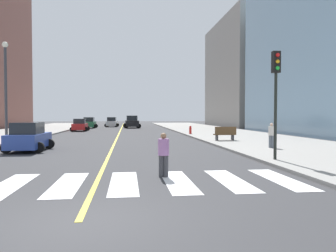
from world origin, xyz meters
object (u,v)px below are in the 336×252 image
object	(u,v)px
park_bench	(225,134)
pedestrian_crossing	(164,153)
car_green_fifth	(89,123)
pedestrian_waiting_east	(272,134)
car_white_nearest	(112,122)
car_red_second	(80,125)
car_blue_fourth	(29,138)
car_black_third	(132,122)
street_lamp	(6,83)
fire_hydrant	(190,130)
traffic_light_near_corner	(276,84)

from	to	relation	value
park_bench	pedestrian_crossing	bearing A→B (deg)	153.26
car_green_fifth	pedestrian_waiting_east	bearing A→B (deg)	-66.23
car_white_nearest	car_green_fifth	world-z (taller)	car_green_fifth
car_red_second	car_blue_fourth	bearing A→B (deg)	-88.76
car_white_nearest	car_black_third	size ratio (longest dim) A/B	0.86
car_black_third	car_white_nearest	bearing A→B (deg)	-60.12
car_red_second	street_lamp	size ratio (longest dim) A/B	0.51
car_green_fifth	street_lamp	xyz separation A→B (m)	(-2.64, -31.04, 3.73)
car_red_second	car_green_fifth	bearing A→B (deg)	89.83
car_white_nearest	pedestrian_waiting_east	bearing A→B (deg)	-71.65
car_red_second	car_black_third	xyz separation A→B (m)	(7.18, 10.45, 0.18)
car_green_fifth	fire_hydrant	bearing A→B (deg)	-57.06
car_green_fifth	park_bench	distance (m)	33.92
traffic_light_near_corner	pedestrian_waiting_east	bearing A→B (deg)	-112.24
car_red_second	street_lamp	distance (m)	21.16
car_black_third	park_bench	xyz separation A→B (m)	(7.20, -30.83, -0.29)
car_blue_fourth	car_white_nearest	bearing A→B (deg)	86.77
pedestrian_waiting_east	car_black_third	bearing A→B (deg)	138.42
car_black_third	street_lamp	distance (m)	32.79
car_red_second	park_bench	bearing A→B (deg)	-54.46
street_lamp	pedestrian_crossing	bearing A→B (deg)	-54.59
car_green_fifth	park_bench	xyz separation A→B (m)	(14.30, -30.76, -0.16)
car_white_nearest	car_red_second	bearing A→B (deg)	-99.63
car_red_second	car_black_third	world-z (taller)	car_black_third
fire_hydrant	car_blue_fourth	bearing A→B (deg)	-131.42
car_white_nearest	car_black_third	xyz separation A→B (m)	(3.62, -5.75, 0.14)
traffic_light_near_corner	fire_hydrant	size ratio (longest dim) A/B	5.67
traffic_light_near_corner	pedestrian_waiting_east	distance (m)	6.38
pedestrian_crossing	street_lamp	size ratio (longest dim) A/B	0.21
car_blue_fourth	car_green_fifth	bearing A→B (deg)	91.60
park_bench	pedestrian_waiting_east	size ratio (longest dim) A/B	1.16
car_black_third	car_blue_fourth	bearing A→B (deg)	77.02
traffic_light_near_corner	fire_hydrant	distance (m)	21.41
car_black_third	pedestrian_crossing	size ratio (longest dim) A/B	2.99
traffic_light_near_corner	car_black_third	bearing A→B (deg)	-81.77
traffic_light_near_corner	park_bench	distance (m)	12.15
pedestrian_waiting_east	fire_hydrant	world-z (taller)	pedestrian_waiting_east
car_red_second	pedestrian_waiting_east	world-z (taller)	pedestrian_waiting_east
car_black_third	fire_hydrant	size ratio (longest dim) A/B	5.36
pedestrian_waiting_east	traffic_light_near_corner	bearing A→B (deg)	-76.48
fire_hydrant	street_lamp	size ratio (longest dim) A/B	0.12
pedestrian_crossing	car_blue_fourth	bearing A→B (deg)	140.84
car_black_third	fire_hydrant	world-z (taller)	car_black_third
car_white_nearest	car_red_second	xyz separation A→B (m)	(-3.56, -16.20, -0.04)
car_black_third	pedestrian_crossing	world-z (taller)	car_black_third
car_white_nearest	pedestrian_crossing	bearing A→B (deg)	-82.56
car_black_third	street_lamp	xyz separation A→B (m)	(-9.73, -31.11, 3.60)
car_white_nearest	pedestrian_waiting_east	world-z (taller)	car_white_nearest
car_black_third	car_blue_fourth	xyz separation A→B (m)	(-6.77, -35.97, -0.15)
car_white_nearest	pedestrian_crossing	distance (m)	51.52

